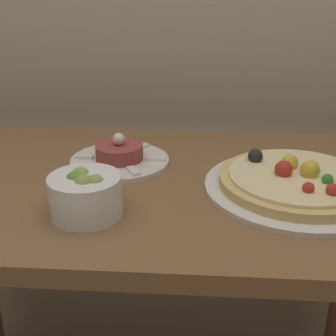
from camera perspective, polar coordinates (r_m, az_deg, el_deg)
name	(u,v)px	position (r m, az deg, el deg)	size (l,w,h in m)	color
dining_table	(147,234)	(0.98, -2.59, -8.10)	(1.14, 0.61, 0.74)	brown
pizza_plate	(297,182)	(0.90, 15.41, -1.70)	(0.34, 0.34, 0.06)	silver
tartare_plate	(120,157)	(0.99, -5.92, 1.35)	(0.21, 0.21, 0.07)	silver
small_bowl	(85,194)	(0.79, -10.05, -3.16)	(0.12, 0.12, 0.08)	white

